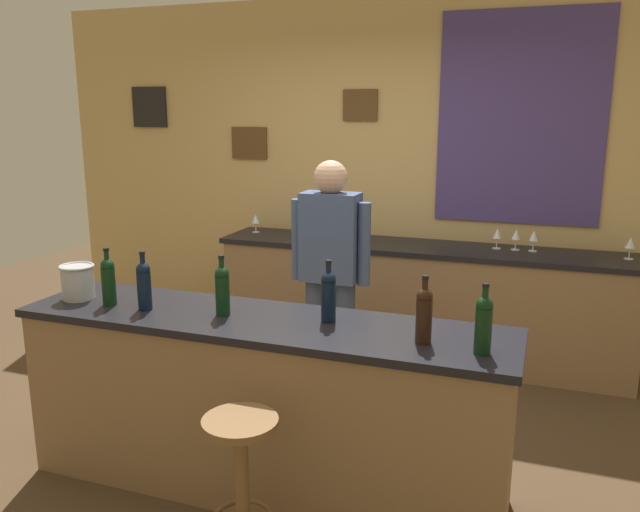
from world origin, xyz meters
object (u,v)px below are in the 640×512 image
ice_bucket (78,281)px  wine_glass_e (630,244)px  wine_bottle_c (222,289)px  wine_bottle_d (328,294)px  wine_glass_b (497,234)px  bar_stool (241,467)px  wine_glass_c (516,235)px  wine_bottle_e (424,313)px  wine_glass_a (256,220)px  wine_bottle_b (144,284)px  wine_bottle_a (108,280)px  bartender (330,269)px  wine_bottle_f (484,323)px  wine_glass_d (534,237)px

ice_bucket → wine_glass_e: size_ratio=1.21×
wine_bottle_c → wine_bottle_d: same height
ice_bucket → wine_glass_b: ice_bucket is taller
bar_stool → wine_glass_c: wine_glass_c is taller
bar_stool → wine_glass_c: bearing=71.1°
wine_bottle_e → wine_glass_a: wine_bottle_e is taller
wine_bottle_d → wine_glass_b: (0.62, 2.06, -0.05)m
wine_bottle_b → wine_bottle_a: bearing=178.5°
bar_stool → wine_bottle_c: wine_bottle_c is taller
bar_stool → wine_bottle_a: bearing=153.7°
bartender → wine_glass_b: (0.93, 1.14, 0.07)m
wine_bottle_f → wine_glass_c: 2.24m
wine_glass_e → ice_bucket: bearing=-144.0°
bartender → wine_glass_d: 1.64m
wine_bottle_e → wine_glass_d: (0.39, 2.19, -0.05)m
wine_bottle_f → wine_glass_a: bearing=133.6°
wine_bottle_f → wine_glass_d: bearing=86.5°
wine_glass_c → wine_glass_d: size_ratio=1.00×
wine_bottle_c → wine_glass_c: 2.51m
wine_glass_b → wine_glass_a: bearing=-179.2°
bar_stool → wine_glass_d: bearing=68.7°
bartender → wine_bottle_c: (-0.22, -1.01, 0.12)m
wine_bottle_b → wine_bottle_c: (0.42, 0.06, 0.00)m
wine_glass_d → bar_stool: bearing=-111.3°
wine_glass_a → wine_glass_d: bearing=0.6°
wine_bottle_c → wine_bottle_f: size_ratio=1.00×
bar_stool → wine_bottle_b: wine_bottle_b is taller
wine_bottle_f → ice_bucket: 2.15m
wine_bottle_b → wine_glass_c: size_ratio=1.97×
wine_bottle_b → wine_bottle_f: (1.69, -0.03, 0.00)m
wine_bottle_d → wine_glass_d: size_ratio=1.97×
bartender → wine_glass_a: 1.53m
bar_stool → wine_bottle_a: 1.27m
wine_bottle_d → wine_bottle_f: bearing=-12.8°
bartender → wine_bottle_d: bartender is taller
bartender → wine_glass_e: size_ratio=10.45×
bartender → wine_bottle_a: (-0.86, -1.06, 0.12)m
wine_glass_e → wine_bottle_b: bearing=-138.8°
wine_bottle_c → wine_glass_d: 2.56m
wine_bottle_a → wine_bottle_b: same height
bar_stool → wine_glass_b: (0.79, 2.69, 0.55)m
wine_bottle_d → wine_glass_d: bearing=66.9°
wine_bottle_c → wine_glass_d: size_ratio=1.97×
wine_glass_d → wine_bottle_a: bearing=-133.1°
wine_bottle_a → wine_bottle_e: size_ratio=1.00×
wine_bottle_d → wine_bottle_e: (0.49, -0.13, 0.00)m
bar_stool → ice_bucket: size_ratio=3.62×
wine_bottle_b → wine_glass_b: bearing=54.6°
wine_bottle_b → wine_bottle_e: same height
bartender → wine_bottle_b: bearing=-120.9°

